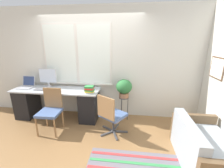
# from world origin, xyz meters

# --- Properties ---
(ground_plane) EXTENTS (14.00, 14.00, 0.00)m
(ground_plane) POSITION_xyz_m (0.00, 0.00, 0.00)
(ground_plane) COLOR olive
(wall_back_with_window) EXTENTS (9.00, 0.12, 2.70)m
(wall_back_with_window) POSITION_xyz_m (-0.02, 0.70, 1.36)
(wall_back_with_window) COLOR silver
(wall_back_with_window) RESTS_ON ground_plane
(wall_right_with_picture) EXTENTS (0.08, 9.00, 2.70)m
(wall_right_with_picture) POSITION_xyz_m (2.70, 0.00, 1.35)
(wall_right_with_picture) COLOR silver
(wall_right_with_picture) RESTS_ON ground_plane
(desk) EXTENTS (2.12, 0.63, 0.76)m
(desk) POSITION_xyz_m (-0.81, 0.31, 0.41)
(desk) COLOR #B2B7BC
(desk) RESTS_ON ground_plane
(laptop) EXTENTS (0.33, 0.33, 0.27)m
(laptop) POSITION_xyz_m (-1.62, 0.37, 0.82)
(laptop) COLOR #B7B7BC
(laptop) RESTS_ON desk
(monitor) EXTENTS (0.45, 0.14, 0.47)m
(monitor) POSITION_xyz_m (-1.09, 0.49, 1.03)
(monitor) COLOR silver
(monitor) RESTS_ON desk
(keyboard) EXTENTS (0.43, 0.12, 0.02)m
(keyboard) POSITION_xyz_m (-1.09, 0.22, 0.77)
(keyboard) COLOR slate
(keyboard) RESTS_ON desk
(mouse) EXTENTS (0.03, 0.06, 0.03)m
(mouse) POSITION_xyz_m (-0.79, 0.21, 0.78)
(mouse) COLOR black
(mouse) RESTS_ON desk
(book_stack) EXTENTS (0.22, 0.17, 0.17)m
(book_stack) POSITION_xyz_m (0.08, 0.15, 0.85)
(book_stack) COLOR white
(book_stack) RESTS_ON desk
(desk_chair_wooden) EXTENTS (0.46, 0.46, 0.92)m
(desk_chair_wooden) POSITION_xyz_m (-0.69, -0.22, 0.49)
(desk_chair_wooden) COLOR olive
(desk_chair_wooden) RESTS_ON ground_plane
(office_chair_swivel) EXTENTS (0.62, 0.63, 0.88)m
(office_chair_swivel) POSITION_xyz_m (0.62, -0.21, 0.45)
(office_chair_swivel) COLOR #47474C
(office_chair_swivel) RESTS_ON ground_plane
(couch_loveseat) EXTENTS (0.79, 1.26, 0.71)m
(couch_loveseat) POSITION_xyz_m (2.18, -0.82, 0.26)
(couch_loveseat) COLOR #9EA8B2
(couch_loveseat) RESTS_ON ground_plane
(plant_stand) EXTENTS (0.24, 0.24, 0.60)m
(plant_stand) POSITION_xyz_m (0.85, 0.42, 0.52)
(plant_stand) COLOR #333338
(plant_stand) RESTS_ON ground_plane
(potted_plant) EXTENTS (0.38, 0.38, 0.44)m
(potted_plant) POSITION_xyz_m (0.85, 0.42, 0.84)
(potted_plant) COLOR #9E6B4C
(potted_plant) RESTS_ON plant_stand
(floor_rug_striped) EXTENTS (1.56, 0.70, 0.01)m
(floor_rug_striped) POSITION_xyz_m (1.12, -1.05, 0.00)
(floor_rug_striped) COLOR slate
(floor_rug_striped) RESTS_ON ground_plane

